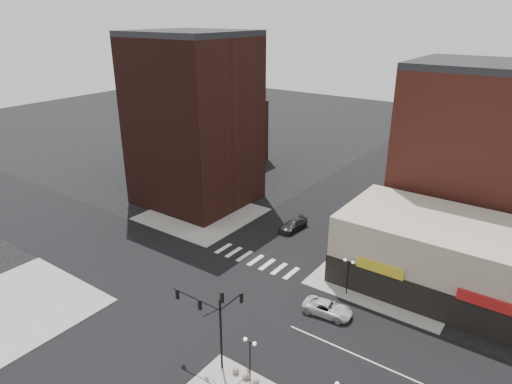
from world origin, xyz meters
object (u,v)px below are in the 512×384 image
Objects in this scene: street_lamp_se_a at (250,350)px; dark_sedan_north at (293,225)px; street_lamp_ne at (348,268)px; white_suv at (328,308)px; traffic_signal at (214,314)px.

street_lamp_se_a is 28.75m from dark_sedan_north.
street_lamp_ne is at bearing -33.30° from dark_sedan_north.
street_lamp_se_a reaches higher than dark_sedan_north.
street_lamp_se_a is 0.84× the size of dark_sedan_north.
street_lamp_se_a reaches higher than white_suv.
traffic_signal reaches higher than dark_sedan_north.
street_lamp_ne is 4.96m from white_suv.
traffic_signal is 16.62m from street_lamp_ne.
dark_sedan_north is at bearing 114.34° from street_lamp_se_a.
traffic_signal is 13.23m from white_suv.
traffic_signal is at bearing 177.43° from street_lamp_se_a.
street_lamp_ne is at bearing 73.25° from traffic_signal.
traffic_signal is 1.57× the size of white_suv.
street_lamp_ne is 0.84× the size of dark_sedan_north.
street_lamp_ne is (1.00, 16.00, 0.00)m from street_lamp_se_a.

